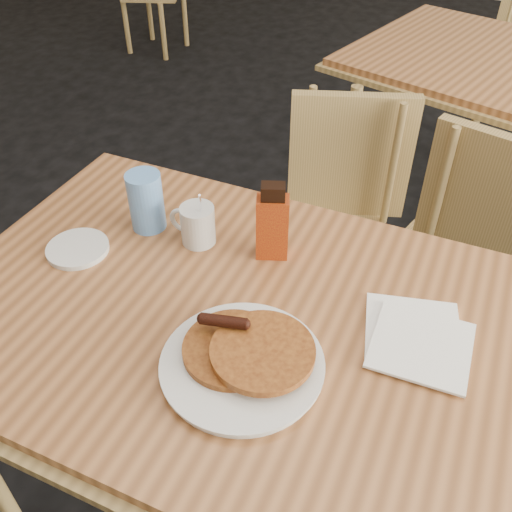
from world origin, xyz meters
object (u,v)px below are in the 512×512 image
at_px(chair_neighbor_near, 482,227).
at_px(coffee_mug, 197,224).
at_px(syrup_bottle, 272,224).
at_px(blue_tumbler, 146,201).
at_px(chair_main_far, 337,207).
at_px(pancake_plate, 244,359).
at_px(main_table, 238,326).

relative_size(chair_neighbor_near, coffee_mug, 5.96).
relative_size(syrup_bottle, blue_tumbler, 1.30).
bearing_deg(chair_main_far, syrup_bottle, -109.12).
bearing_deg(syrup_bottle, coffee_mug, 166.88).
bearing_deg(blue_tumbler, chair_main_far, 63.71).
relative_size(chair_main_far, syrup_bottle, 4.66).
distance_m(syrup_bottle, blue_tumbler, 0.30).
relative_size(pancake_plate, syrup_bottle, 1.62).
bearing_deg(syrup_bottle, main_table, -109.39).
bearing_deg(chair_neighbor_near, syrup_bottle, -109.43).
distance_m(pancake_plate, syrup_bottle, 0.32).
bearing_deg(main_table, pancake_plate, -58.87).
distance_m(chair_main_far, pancake_plate, 0.92).
bearing_deg(pancake_plate, coffee_mug, 131.51).
height_order(coffee_mug, blue_tumbler, coffee_mug).
bearing_deg(main_table, blue_tumbler, 151.65).
xyz_separation_m(chair_neighbor_near, pancake_plate, (-0.35, -0.95, 0.26)).
distance_m(main_table, chair_neighbor_near, 0.95).
height_order(chair_main_far, chair_neighbor_near, chair_neighbor_near).
xyz_separation_m(chair_neighbor_near, syrup_bottle, (-0.43, -0.64, 0.32)).
bearing_deg(main_table, chair_main_far, 91.39).
height_order(main_table, syrup_bottle, syrup_bottle).
bearing_deg(pancake_plate, syrup_bottle, 104.18).
relative_size(coffee_mug, blue_tumbler, 1.03).
bearing_deg(syrup_bottle, chair_main_far, 69.39).
relative_size(main_table, blue_tumbler, 8.98).
xyz_separation_m(syrup_bottle, blue_tumbler, (-0.30, -0.02, -0.01)).
height_order(chair_main_far, coffee_mug, coffee_mug).
bearing_deg(main_table, syrup_bottle, 92.31).
bearing_deg(chair_main_far, coffee_mug, -125.39).
bearing_deg(blue_tumbler, syrup_bottle, 4.58).
height_order(main_table, chair_neighbor_near, chair_neighbor_near).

